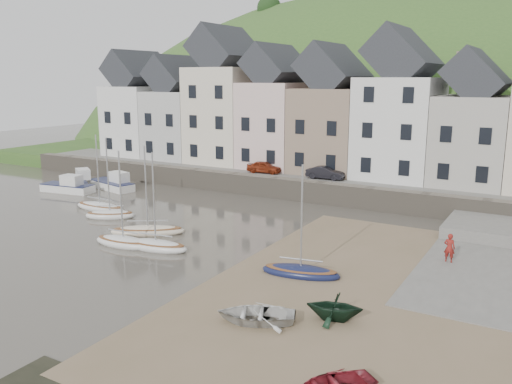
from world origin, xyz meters
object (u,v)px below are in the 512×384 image
Objects in this scene: rowboat_white at (256,314)px; person_red at (449,248)px; sailboat_0 at (100,207)px; car_right at (326,173)px; car_left at (264,167)px; rowboat_green at (335,306)px.

person_red reaches higher than rowboat_white.
sailboat_0 reaches higher than car_right.
rowboat_green is at bearing -149.35° from car_left.
sailboat_0 is 1.83× the size of car_right.
sailboat_0 is 3.74× the size of person_red.
car_left reaches higher than rowboat_white.
car_right is (-10.11, 23.08, 1.47)m from rowboat_green.
rowboat_white is 3.45m from rowboat_green.
car_right reaches higher than person_red.
car_right is at bearing -43.57° from person_red.
car_right is (-7.21, 24.94, 1.75)m from rowboat_white.
person_red is (5.83, 12.04, 0.55)m from rowboat_white.
car_left is at bearing -32.62° from person_red.
sailboat_0 is 2.59× the size of rowboat_green.
rowboat_green is at bearing -21.33° from sailboat_0.
sailboat_0 is 19.59m from car_right.
rowboat_green is at bearing 75.02° from person_red.
rowboat_green is (2.89, 1.86, 0.29)m from rowboat_white.
person_red reaches higher than rowboat_green.
rowboat_white is (21.05, -11.21, 0.16)m from sailboat_0.
rowboat_white is 26.02m from car_right.
person_red is 23.26m from car_left.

